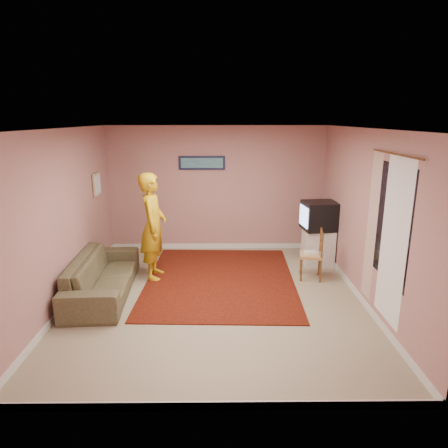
{
  "coord_description": "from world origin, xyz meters",
  "views": [
    {
      "loc": [
        0.07,
        -5.76,
        2.74
      ],
      "look_at": [
        0.14,
        0.6,
        1.05
      ],
      "focal_mm": 32.0,
      "sensor_mm": 36.0,
      "label": 1
    }
  ],
  "objects_px": {
    "tv_cabinet": "(318,247)",
    "person": "(153,226)",
    "crt_tv": "(320,216)",
    "chair_b": "(311,249)",
    "sofa": "(103,275)",
    "chair_a": "(318,236)"
  },
  "relations": [
    {
      "from": "tv_cabinet",
      "to": "person",
      "type": "distance_m",
      "value": 3.16
    },
    {
      "from": "tv_cabinet",
      "to": "crt_tv",
      "type": "relative_size",
      "value": 1.02
    },
    {
      "from": "tv_cabinet",
      "to": "crt_tv",
      "type": "xyz_separation_m",
      "value": [
        -0.01,
        -0.0,
        0.61
      ]
    },
    {
      "from": "chair_b",
      "to": "sofa",
      "type": "bearing_deg",
      "value": -69.9
    },
    {
      "from": "sofa",
      "to": "person",
      "type": "distance_m",
      "value": 1.17
    },
    {
      "from": "chair_a",
      "to": "sofa",
      "type": "distance_m",
      "value": 4.05
    },
    {
      "from": "crt_tv",
      "to": "sofa",
      "type": "distance_m",
      "value": 4.02
    },
    {
      "from": "chair_b",
      "to": "sofa",
      "type": "height_order",
      "value": "chair_b"
    },
    {
      "from": "crt_tv",
      "to": "chair_b",
      "type": "height_order",
      "value": "crt_tv"
    },
    {
      "from": "crt_tv",
      "to": "chair_a",
      "type": "bearing_deg",
      "value": 71.81
    },
    {
      "from": "tv_cabinet",
      "to": "chair_a",
      "type": "height_order",
      "value": "chair_a"
    },
    {
      "from": "sofa",
      "to": "person",
      "type": "bearing_deg",
      "value": -48.83
    },
    {
      "from": "crt_tv",
      "to": "chair_a",
      "type": "distance_m",
      "value": 0.46
    },
    {
      "from": "person",
      "to": "chair_a",
      "type": "bearing_deg",
      "value": -76.58
    },
    {
      "from": "crt_tv",
      "to": "person",
      "type": "bearing_deg",
      "value": -175.19
    },
    {
      "from": "chair_a",
      "to": "chair_b",
      "type": "bearing_deg",
      "value": -105.4
    },
    {
      "from": "tv_cabinet",
      "to": "sofa",
      "type": "bearing_deg",
      "value": -160.5
    },
    {
      "from": "chair_a",
      "to": "crt_tv",
      "type": "bearing_deg",
      "value": -96.35
    },
    {
      "from": "crt_tv",
      "to": "sofa",
      "type": "bearing_deg",
      "value": -167.33
    },
    {
      "from": "person",
      "to": "tv_cabinet",
      "type": "bearing_deg",
      "value": -78.95
    },
    {
      "from": "tv_cabinet",
      "to": "person",
      "type": "xyz_separation_m",
      "value": [
        -3.04,
        -0.63,
        0.58
      ]
    },
    {
      "from": "chair_b",
      "to": "person",
      "type": "height_order",
      "value": "person"
    }
  ]
}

